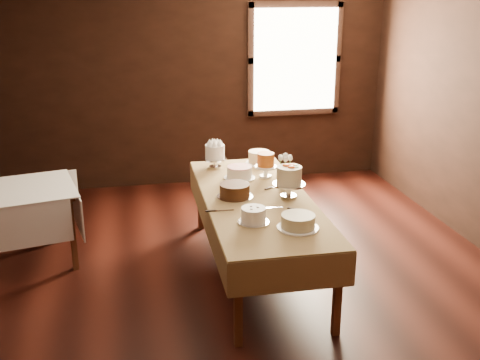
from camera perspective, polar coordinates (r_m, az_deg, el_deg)
name	(u,v)px	position (r m, az deg, el deg)	size (l,w,h in m)	color
floor	(245,290)	(5.12, 0.46, -10.84)	(5.00, 6.00, 0.01)	black
wall_back	(196,78)	(7.49, -4.41, 10.05)	(5.00, 0.02, 2.80)	black
window	(295,60)	(7.68, 5.48, 11.74)	(1.10, 0.05, 1.30)	#FFEABF
display_table	(257,203)	(5.14, 1.67, -2.30)	(0.96, 2.39, 0.74)	#482412
side_table	(26,197)	(5.73, -20.43, -1.57)	(1.04, 1.04, 0.74)	#482412
cake_meringue	(215,157)	(5.92, -2.49, 2.29)	(0.24, 0.24, 0.25)	silver
cake_speckled	(259,158)	(6.08, 1.89, 2.22)	(0.30, 0.30, 0.13)	white
cake_lattice	(239,173)	(5.60, -0.06, 0.67)	(0.31, 0.31, 0.11)	white
cake_caramel	(266,166)	(5.63, 2.55, 1.35)	(0.23, 0.23, 0.26)	white
cake_chocolate	(235,191)	(5.10, -0.53, -1.11)	(0.34, 0.34, 0.13)	silver
cake_flowers	(289,183)	(5.11, 4.86, -0.33)	(0.31, 0.31, 0.29)	silver
cake_swirl	(254,216)	(4.56, 1.35, -3.57)	(0.25, 0.25, 0.13)	silver
cake_cream	(298,222)	(4.48, 5.76, -4.16)	(0.36, 0.36, 0.11)	white
cake_server_a	(274,207)	(4.89, 3.40, -2.72)	(0.24, 0.03, 0.01)	silver
cake_server_b	(305,212)	(4.82, 6.47, -3.17)	(0.24, 0.03, 0.01)	silver
cake_server_c	(247,188)	(5.34, 0.65, -0.79)	(0.24, 0.03, 0.01)	silver
cake_server_d	(277,186)	(5.42, 3.73, -0.57)	(0.24, 0.03, 0.01)	silver
cake_server_e	(225,210)	(4.82, -1.49, -3.02)	(0.24, 0.03, 0.01)	silver
flower_vase	(285,183)	(5.34, 4.44, -0.26)	(0.11, 0.11, 0.12)	#2D2823
flower_bouquet	(285,164)	(5.28, 4.49, 1.58)	(0.14, 0.14, 0.20)	white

